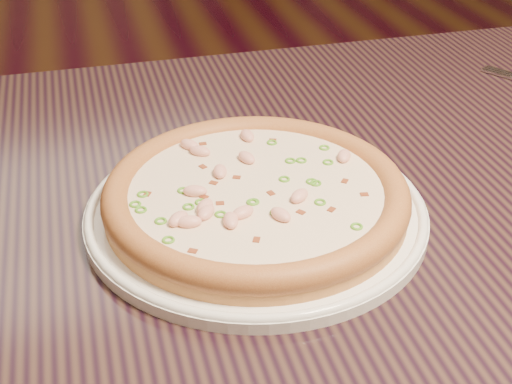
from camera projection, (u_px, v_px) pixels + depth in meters
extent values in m
plane|color=black|center=(104.00, 288.00, 1.79)|extent=(9.00, 9.00, 0.00)
cube|color=black|center=(347.00, 192.00, 0.81)|extent=(1.20, 0.80, 0.04)
cylinder|color=white|center=(256.00, 212.00, 0.73)|extent=(0.35, 0.35, 0.01)
torus|color=white|center=(256.00, 207.00, 0.72)|extent=(0.34, 0.34, 0.01)
cylinder|color=#BF833C|center=(256.00, 200.00, 0.72)|extent=(0.30, 0.30, 0.02)
torus|color=#AE7540|center=(256.00, 192.00, 0.71)|extent=(0.31, 0.31, 0.03)
cylinder|color=#F8D8C4|center=(256.00, 190.00, 0.71)|extent=(0.26, 0.26, 0.00)
ellipsoid|color=#F2B29E|center=(231.00, 220.00, 0.66)|extent=(0.02, 0.03, 0.01)
ellipsoid|color=#F2B29E|center=(247.00, 158.00, 0.76)|extent=(0.02, 0.03, 0.01)
ellipsoid|color=#F2B29E|center=(299.00, 196.00, 0.69)|extent=(0.03, 0.03, 0.01)
ellipsoid|color=#F2B29E|center=(200.00, 151.00, 0.77)|extent=(0.03, 0.03, 0.01)
ellipsoid|color=#F2B29E|center=(189.00, 145.00, 0.78)|extent=(0.03, 0.03, 0.01)
ellipsoid|color=#F2B29E|center=(206.00, 212.00, 0.67)|extent=(0.03, 0.03, 0.01)
ellipsoid|color=#F2B29E|center=(178.00, 219.00, 0.66)|extent=(0.03, 0.03, 0.01)
ellipsoid|color=#F2B29E|center=(243.00, 212.00, 0.67)|extent=(0.03, 0.02, 0.01)
ellipsoid|color=#F2B29E|center=(344.00, 156.00, 0.76)|extent=(0.02, 0.03, 0.01)
ellipsoid|color=#F2B29E|center=(195.00, 191.00, 0.70)|extent=(0.03, 0.02, 0.01)
ellipsoid|color=#F2B29E|center=(281.00, 215.00, 0.66)|extent=(0.02, 0.03, 0.01)
ellipsoid|color=#F2B29E|center=(189.00, 222.00, 0.65)|extent=(0.03, 0.02, 0.01)
ellipsoid|color=#F2B29E|center=(205.00, 206.00, 0.68)|extent=(0.02, 0.03, 0.01)
ellipsoid|color=#F2B29E|center=(247.00, 136.00, 0.80)|extent=(0.02, 0.02, 0.01)
ellipsoid|color=#F2B29E|center=(220.00, 171.00, 0.73)|extent=(0.02, 0.03, 0.01)
cube|color=maroon|center=(220.00, 204.00, 0.69)|extent=(0.01, 0.01, 0.00)
cube|color=maroon|center=(204.00, 198.00, 0.70)|extent=(0.01, 0.01, 0.00)
cube|color=maroon|center=(364.00, 195.00, 0.70)|extent=(0.01, 0.01, 0.00)
cube|color=maroon|center=(273.00, 141.00, 0.80)|extent=(0.01, 0.01, 0.00)
cube|color=maroon|center=(203.00, 167.00, 0.75)|extent=(0.01, 0.01, 0.00)
cube|color=maroon|center=(147.00, 195.00, 0.70)|extent=(0.01, 0.01, 0.00)
cube|color=maroon|center=(257.00, 240.00, 0.64)|extent=(0.01, 0.01, 0.00)
cube|color=maroon|center=(271.00, 194.00, 0.70)|extent=(0.01, 0.01, 0.00)
cube|color=maroon|center=(237.00, 178.00, 0.73)|extent=(0.01, 0.01, 0.00)
cube|color=maroon|center=(301.00, 213.00, 0.67)|extent=(0.01, 0.01, 0.00)
cube|color=maroon|center=(331.00, 210.00, 0.68)|extent=(0.01, 0.01, 0.00)
cube|color=maroon|center=(345.00, 182.00, 0.72)|extent=(0.01, 0.01, 0.00)
cube|color=maroon|center=(203.00, 144.00, 0.79)|extent=(0.01, 0.01, 0.00)
cube|color=maroon|center=(213.00, 184.00, 0.72)|extent=(0.01, 0.01, 0.00)
cube|color=maroon|center=(193.00, 252.00, 0.62)|extent=(0.01, 0.01, 0.00)
torus|color=#4C941F|center=(188.00, 207.00, 0.68)|extent=(0.02, 0.02, 0.00)
torus|color=#4C941F|center=(272.00, 143.00, 0.79)|extent=(0.01, 0.01, 0.00)
torus|color=#4C941F|center=(252.00, 202.00, 0.69)|extent=(0.02, 0.02, 0.00)
torus|color=#4C941F|center=(316.00, 183.00, 0.72)|extent=(0.02, 0.02, 0.00)
torus|color=#4C941F|center=(254.00, 202.00, 0.69)|extent=(0.02, 0.02, 0.00)
torus|color=#4C941F|center=(328.00, 162.00, 0.75)|extent=(0.02, 0.02, 0.00)
torus|color=#4C941F|center=(301.00, 161.00, 0.76)|extent=(0.02, 0.02, 0.00)
torus|color=#4C941F|center=(141.00, 210.00, 0.68)|extent=(0.02, 0.02, 0.00)
torus|color=#4C941F|center=(312.00, 182.00, 0.72)|extent=(0.01, 0.01, 0.00)
torus|color=#4C941F|center=(168.00, 240.00, 0.63)|extent=(0.02, 0.02, 0.00)
torus|color=#4C941F|center=(357.00, 227.00, 0.65)|extent=(0.01, 0.01, 0.00)
torus|color=#4C941F|center=(320.00, 202.00, 0.69)|extent=(0.02, 0.02, 0.00)
torus|color=#4C941F|center=(276.00, 212.00, 0.67)|extent=(0.01, 0.01, 0.00)
torus|color=#4C941F|center=(135.00, 204.00, 0.68)|extent=(0.02, 0.02, 0.00)
torus|color=#4C941F|center=(161.00, 221.00, 0.66)|extent=(0.01, 0.01, 0.00)
torus|color=#4C941F|center=(324.00, 148.00, 0.78)|extent=(0.02, 0.02, 0.00)
torus|color=#4C941F|center=(143.00, 194.00, 0.70)|extent=(0.02, 0.02, 0.00)
torus|color=#4C941F|center=(221.00, 214.00, 0.67)|extent=(0.01, 0.01, 0.00)
torus|color=#4C941F|center=(201.00, 202.00, 0.69)|extent=(0.02, 0.02, 0.00)
torus|color=#4C941F|center=(290.00, 161.00, 0.76)|extent=(0.02, 0.02, 0.00)
torus|color=#4C941F|center=(183.00, 191.00, 0.70)|extent=(0.01, 0.01, 0.00)
torus|color=#4C941F|center=(284.00, 179.00, 0.72)|extent=(0.02, 0.02, 0.00)
cube|color=silver|center=(497.00, 74.00, 1.04)|extent=(0.03, 0.04, 0.00)
cube|color=silver|center=(499.00, 73.00, 1.04)|extent=(0.03, 0.04, 0.00)
cube|color=silver|center=(500.00, 72.00, 1.04)|extent=(0.03, 0.04, 0.00)
cube|color=silver|center=(502.00, 71.00, 1.05)|extent=(0.03, 0.04, 0.00)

